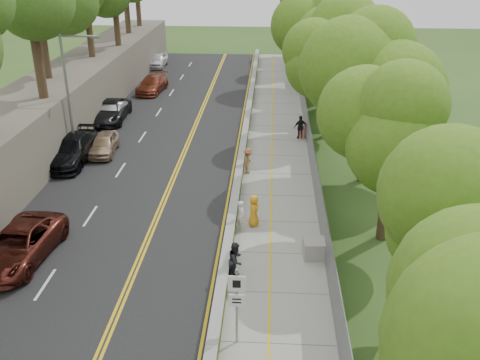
# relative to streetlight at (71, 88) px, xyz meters

# --- Properties ---
(ground) EXTENTS (140.00, 140.00, 0.00)m
(ground) POSITION_rel_streetlight_xyz_m (10.46, -14.00, -4.64)
(ground) COLOR #33511E
(ground) RESTS_ON ground
(road) EXTENTS (11.20, 66.00, 0.04)m
(road) POSITION_rel_streetlight_xyz_m (5.06, 1.00, -4.62)
(road) COLOR black
(road) RESTS_ON ground
(sidewalk) EXTENTS (4.20, 66.00, 0.05)m
(sidewalk) POSITION_rel_streetlight_xyz_m (13.01, 1.00, -4.61)
(sidewalk) COLOR gray
(sidewalk) RESTS_ON ground
(jersey_barrier) EXTENTS (0.42, 66.00, 0.60)m
(jersey_barrier) POSITION_rel_streetlight_xyz_m (10.71, 1.00, -4.34)
(jersey_barrier) COLOR #99D019
(jersey_barrier) RESTS_ON ground
(rock_embankment) EXTENTS (5.00, 66.00, 4.00)m
(rock_embankment) POSITION_rel_streetlight_xyz_m (-3.04, 1.00, -2.64)
(rock_embankment) COLOR #595147
(rock_embankment) RESTS_ON ground
(chainlink_fence) EXTENTS (0.04, 66.00, 2.00)m
(chainlink_fence) POSITION_rel_streetlight_xyz_m (15.11, 1.00, -3.64)
(chainlink_fence) COLOR slate
(chainlink_fence) RESTS_ON ground
(trees_fenceside) EXTENTS (7.00, 66.00, 14.00)m
(trees_fenceside) POSITION_rel_streetlight_xyz_m (17.46, 1.00, 2.36)
(trees_fenceside) COLOR #51811E
(trees_fenceside) RESTS_ON ground
(streetlight) EXTENTS (2.52, 0.22, 8.00)m
(streetlight) POSITION_rel_streetlight_xyz_m (0.00, 0.00, 0.00)
(streetlight) COLOR gray
(streetlight) RESTS_ON ground
(signpost) EXTENTS (0.62, 0.09, 3.10)m
(signpost) POSITION_rel_streetlight_xyz_m (11.51, -17.02, -2.68)
(signpost) COLOR gray
(signpost) RESTS_ON sidewalk
(construction_barrel) EXTENTS (0.59, 0.59, 0.98)m
(construction_barrel) POSITION_rel_streetlight_xyz_m (14.76, 4.63, -4.10)
(construction_barrel) COLOR red
(construction_barrel) RESTS_ON sidewalk
(concrete_block) EXTENTS (1.31, 1.03, 0.83)m
(concrete_block) POSITION_rel_streetlight_xyz_m (14.76, -11.19, -4.18)
(concrete_block) COLOR gray
(concrete_block) RESTS_ON sidewalk
(car_2) EXTENTS (2.99, 5.73, 1.54)m
(car_2) POSITION_rel_streetlight_xyz_m (1.46, -12.23, -3.83)
(car_2) COLOR #541E17
(car_2) RESTS_ON road
(car_3) EXTENTS (2.39, 5.78, 1.67)m
(car_3) POSITION_rel_streetlight_xyz_m (-0.14, -0.85, -3.76)
(car_3) COLOR black
(car_3) RESTS_ON road
(car_4) EXTENTS (1.89, 4.02, 1.33)m
(car_4) POSITION_rel_streetlight_xyz_m (1.46, 0.71, -3.94)
(car_4) COLOR tan
(car_4) RESTS_ON road
(car_5) EXTENTS (1.62, 4.24, 1.38)m
(car_5) POSITION_rel_streetlight_xyz_m (0.22, 7.50, -3.91)
(car_5) COLOR silver
(car_5) RESTS_ON road
(car_6) EXTENTS (2.83, 5.74, 1.57)m
(car_6) POSITION_rel_streetlight_xyz_m (-0.14, 7.58, -3.82)
(car_6) COLOR black
(car_6) RESTS_ON road
(car_7) EXTENTS (2.51, 5.16, 1.45)m
(car_7) POSITION_rel_streetlight_xyz_m (1.46, 16.16, -3.88)
(car_7) COLOR brown
(car_7) RESTS_ON road
(car_8) EXTENTS (1.85, 4.55, 1.55)m
(car_8) POSITION_rel_streetlight_xyz_m (-0.14, 26.49, -3.83)
(car_8) COLOR white
(car_8) RESTS_ON road
(painter_0) EXTENTS (0.53, 0.81, 1.64)m
(painter_0) POSITION_rel_streetlight_xyz_m (11.80, -8.44, -3.77)
(painter_0) COLOR orange
(painter_0) RESTS_ON sidewalk
(painter_1) EXTENTS (0.51, 0.65, 1.58)m
(painter_1) POSITION_rel_streetlight_xyz_m (11.21, -8.95, -3.80)
(painter_1) COLOR silver
(painter_1) RESTS_ON sidewalk
(painter_2) EXTENTS (0.90, 1.00, 1.69)m
(painter_2) POSITION_rel_streetlight_xyz_m (11.21, -13.00, -3.75)
(painter_2) COLOR black
(painter_2) RESTS_ON sidewalk
(painter_3) EXTENTS (0.72, 1.10, 1.61)m
(painter_3) POSITION_rel_streetlight_xyz_m (11.21, -2.00, -3.79)
(painter_3) COLOR brown
(painter_3) RESTS_ON sidewalk
(person_far) EXTENTS (1.08, 0.71, 1.70)m
(person_far) POSITION_rel_streetlight_xyz_m (14.66, 4.36, -3.74)
(person_far) COLOR black
(person_far) RESTS_ON sidewalk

